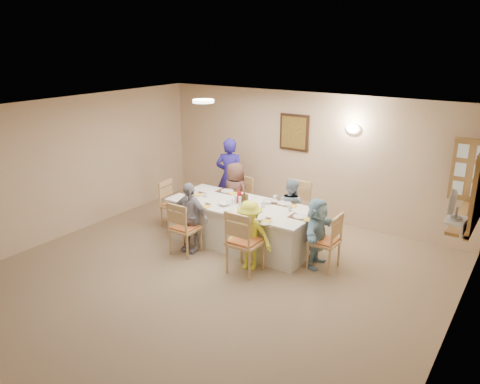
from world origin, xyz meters
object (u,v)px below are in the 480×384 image
Objects in this scene: diner_back_left at (235,195)px; condiment_ketchup at (239,196)px; chair_right_end at (324,241)px; chair_front_right at (245,241)px; diner_right_end at (317,233)px; chair_back_right at (294,210)px; diner_back_right at (291,210)px; diner_front_right at (250,236)px; desk_fan at (455,208)px; caregiver at (230,177)px; chair_front_left at (185,227)px; chair_back_left at (239,201)px; chair_left_end at (174,204)px; diner_front_left at (189,217)px; dining_table at (242,224)px.

condiment_ketchup is (0.53, -0.64, 0.26)m from diner_back_left.
condiment_ketchup is (-1.62, 0.04, 0.42)m from chair_right_end.
chair_front_right is 1.15m from diner_right_end.
chair_back_right is 0.90× the size of diner_back_right.
diner_front_right is at bearing -90.48° from chair_front_right.
chair_front_right is at bearing -90.04° from chair_back_right.
desk_fan reaches higher than diner_back_right.
diner_back_right reaches higher than condiment_ketchup.
caregiver is (-2.60, 1.15, 0.33)m from chair_right_end.
chair_front_left is 1.21m from diner_front_right.
chair_back_right is at bearing 154.27° from desk_fan.
caregiver is at bearing 159.10° from desk_fan.
chair_left_end is at bearing -135.74° from chair_back_left.
chair_left_end is at bearing 85.28° from diner_right_end.
chair_front_left reaches higher than chair_back_left.
diner_front_right is at bearing -46.93° from condiment_ketchup.
diner_back_left is at bearing 113.34° from caregiver.
chair_front_right is at bearing -114.14° from chair_left_end.
chair_left_end is 0.79× the size of diner_right_end.
diner_back_right is 1.81m from diner_front_left.
chair_front_left is 0.58× the size of caregiver.
chair_back_right is at bearing 40.99° from diner_right_end.
condiment_ketchup is at bearing 152.00° from dining_table.
diner_right_end reaches higher than chair_right_end.
dining_table is 10.43× the size of condiment_ketchup.
chair_right_end is at bearing -93.73° from chair_left_end.
chair_front_right is 0.82× the size of diner_back_left.
caregiver is (-0.45, 0.35, 0.33)m from chair_back_left.
diner_right_end is (2.02, 0.68, -0.04)m from diner_front_left.
diner_back_right is 1.73m from caregiver.
chair_front_left is at bearing -122.29° from condiment_ketchup.
chair_left_end is at bearing 43.09° from diner_back_left.
chair_front_right is at bearing -53.13° from dining_table.
chair_back_left is 0.76× the size of diner_front_left.
chair_right_end is (-1.85, 0.55, -1.09)m from desk_fan.
diner_right_end is at bearing -1.45° from condiment_ketchup.
diner_front_left is (-0.60, -0.68, 0.23)m from dining_table.
diner_right_end is at bearing -17.44° from chair_back_left.
diner_back_left is 0.67m from caregiver.
diner_back_right is at bearing -172.50° from diner_back_left.
diner_back_right reaches higher than chair_front_left.
diner_back_left is 2.13m from diner_right_end.
chair_front_right reaches higher than dining_table.
diner_front_right reaches higher than chair_back_right.
caregiver reaches higher than diner_right_end.
chair_back_right is at bearing 48.66° from condiment_ketchup.
diner_back_right reaches higher than chair_back_left.
dining_table is at bearing -126.91° from chair_back_right.
chair_back_right is 0.13m from diner_back_right.
chair_right_end is (0.95, 0.80, -0.06)m from chair_front_right.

